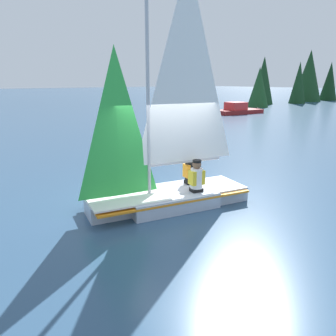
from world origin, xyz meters
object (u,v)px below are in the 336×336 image
Objects in this scene: sailboat_main at (168,172)px; sailor_crew at (191,174)px; motorboat_distant at (238,110)px; sailor_helm at (196,181)px; buoy_marker at (193,132)px.

sailor_crew is (0.85, 0.12, -0.23)m from sailboat_main.
sailor_helm is at bearing 45.30° from motorboat_distant.
buoy_marker is at bearing -122.99° from sailboat_main.
sailboat_main is 4.94× the size of sailor_crew.
sailor_helm reaches higher than buoy_marker.
sailboat_main is 24.14m from motorboat_distant.
buoy_marker is (7.29, 7.81, -0.44)m from sailor_helm.
buoy_marker is (-11.89, -6.56, -0.18)m from motorboat_distant.
sailboat_main is at bearing -25.73° from sailor_helm.
sailboat_main reaches higher than sailor_helm.
sailor_helm reaches higher than motorboat_distant.
motorboat_distant is (19.71, 13.93, -0.48)m from sailboat_main.
sailor_helm is (0.53, -0.44, -0.22)m from sailboat_main.
sailor_crew is at bearing -158.07° from sailboat_main.
sailboat_main is 0.72m from sailor_helm.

